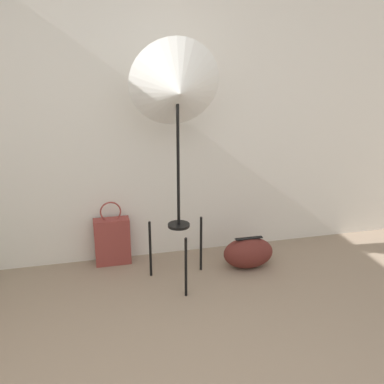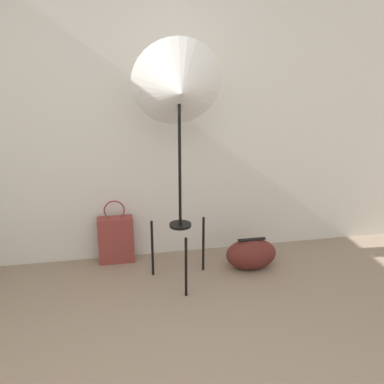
{
  "view_description": "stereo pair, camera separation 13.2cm",
  "coord_description": "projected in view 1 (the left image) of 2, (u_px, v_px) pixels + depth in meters",
  "views": [
    {
      "loc": [
        -0.16,
        -1.12,
        1.77
      ],
      "look_at": [
        0.51,
        1.65,
        0.81
      ],
      "focal_mm": 42.0,
      "sensor_mm": 36.0,
      "label": 1
    },
    {
      "loc": [
        -0.03,
        -1.15,
        1.77
      ],
      "look_at": [
        0.51,
        1.65,
        0.81
      ],
      "focal_mm": 42.0,
      "sensor_mm": 36.0,
      "label": 2
    }
  ],
  "objects": [
    {
      "name": "duffel_bag",
      "position": [
        248.0,
        253.0,
        3.66
      ],
      "size": [
        0.41,
        0.25,
        0.26
      ],
      "color": "#5B231E",
      "rests_on": "ground_plane"
    },
    {
      "name": "wall_back",
      "position": [
        104.0,
        105.0,
        3.45
      ],
      "size": [
        8.0,
        0.05,
        2.6
      ],
      "color": "silver",
      "rests_on": "ground_plane"
    },
    {
      "name": "tote_bag",
      "position": [
        112.0,
        241.0,
        3.69
      ],
      "size": [
        0.29,
        0.11,
        0.55
      ],
      "color": "brown",
      "rests_on": "ground_plane"
    },
    {
      "name": "photo_umbrella",
      "position": [
        177.0,
        91.0,
        3.03
      ],
      "size": [
        0.64,
        0.43,
        1.8
      ],
      "color": "black",
      "rests_on": "ground_plane"
    }
  ]
}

